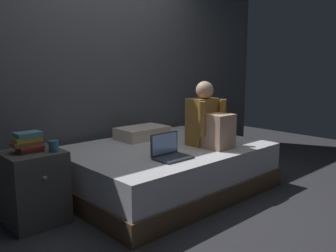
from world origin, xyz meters
The scene contains 9 objects.
ground_plane centered at (0.00, 0.00, 0.00)m, with size 8.00×8.00×0.00m, color #2D2D33.
wall_back centered at (0.00, 1.20, 1.35)m, with size 5.60×0.10×2.70m, color #4C4F54.
bed centered at (0.20, 0.30, 0.23)m, with size 2.00×1.50×0.46m.
nightstand centered at (-1.10, 0.45, 0.30)m, with size 0.44×0.46×0.60m.
person_sitting centered at (0.53, 0.01, 0.71)m, with size 0.39×0.44×0.66m.
laptop centered at (-0.09, -0.07, 0.52)m, with size 0.32×0.23×0.22m.
pillow centered at (0.27, 0.75, 0.53)m, with size 0.56×0.36×0.13m, color beige.
book_stack centered at (-1.12, 0.47, 0.67)m, with size 0.23×0.17×0.16m.
mug centered at (-0.97, 0.33, 0.64)m, with size 0.08×0.08×0.09m, color teal.
Camera 1 is at (-2.17, -2.28, 1.28)m, focal length 37.70 mm.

